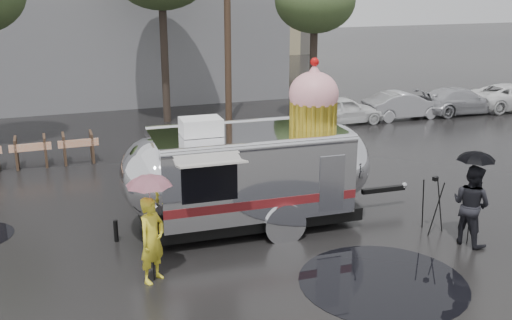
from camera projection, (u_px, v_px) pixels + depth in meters
name	position (u px, v px, depth m)	size (l,w,h in m)	color
ground	(311.00, 273.00, 12.63)	(120.00, 120.00, 0.00)	black
puddles	(282.00, 314.00, 11.09)	(10.71, 10.34, 0.01)	black
utility_pole	(227.00, 13.00, 24.71)	(1.60, 0.28, 9.00)	#473323
tree_right	(315.00, 2.00, 24.81)	(3.36, 3.36, 6.42)	#382D26
barricade_row	(31.00, 151.00, 19.67)	(4.30, 0.80, 1.00)	#473323
parked_cars	(438.00, 100.00, 27.02)	(13.20, 1.90, 1.50)	silver
airstream_trailer	(252.00, 169.00, 14.72)	(7.85, 3.04, 4.22)	silver
person_left	(152.00, 240.00, 12.07)	(0.65, 0.43, 1.81)	yellow
umbrella_pink	(149.00, 192.00, 11.78)	(1.13, 1.13, 2.32)	#D08497
person_right	(471.00, 205.00, 13.80)	(0.92, 0.51, 1.92)	black
umbrella_black	(475.00, 166.00, 13.53)	(1.06, 1.06, 2.27)	black
tripod	(433.00, 200.00, 14.49)	(0.56, 0.58, 1.42)	black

